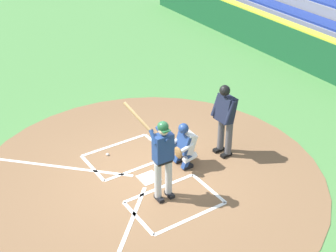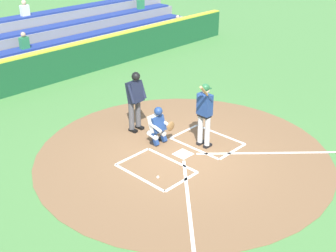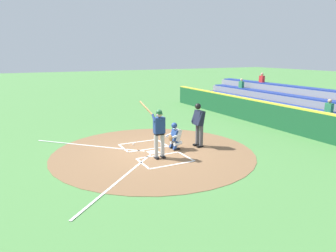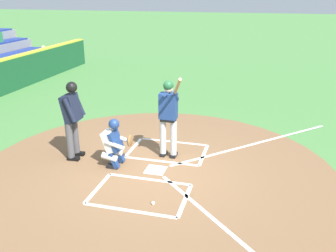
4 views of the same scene
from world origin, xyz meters
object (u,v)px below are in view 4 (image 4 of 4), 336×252
at_px(catcher, 115,141).
at_px(baseball, 153,203).
at_px(batter, 169,114).
at_px(plate_umpire, 72,115).

relative_size(catcher, baseball, 15.27).
height_order(catcher, baseball, catcher).
bearing_deg(batter, catcher, -55.63).
bearing_deg(catcher, batter, 124.37).
bearing_deg(catcher, plate_umpire, -96.16).
xyz_separation_m(catcher, plate_umpire, (-0.12, -1.07, 0.49)).
xyz_separation_m(batter, catcher, (0.72, -1.06, -0.51)).
height_order(batter, baseball, batter).
height_order(batter, plate_umpire, batter).
bearing_deg(plate_umpire, catcher, 83.84).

